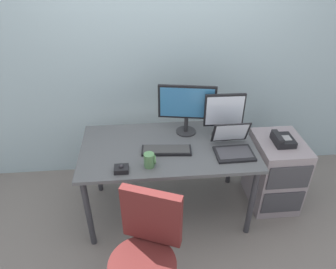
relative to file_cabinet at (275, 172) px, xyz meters
name	(u,v)px	position (x,y,z in m)	size (l,w,h in m)	color
ground_plane	(168,209)	(-1.03, -0.04, -0.35)	(8.00, 8.00, 0.00)	slate
back_wall	(161,43)	(-1.03, 0.70, 1.05)	(6.00, 0.10, 2.80)	#98B0B7
desk	(168,154)	(-1.03, -0.04, 0.32)	(1.48, 0.79, 0.75)	#4A4C4F
file_cabinet	(275,172)	(0.00, 0.00, 0.00)	(0.42, 0.53, 0.70)	gray
desk_phone	(282,140)	(-0.01, -0.02, 0.38)	(0.17, 0.20, 0.09)	black
office_chair	(146,264)	(-1.25, -0.93, 0.09)	(0.53, 0.55, 0.95)	black
monitor_main	(187,105)	(-0.85, 0.17, 0.67)	(0.49, 0.18, 0.46)	#262628
monitor_side	(224,114)	(-0.54, 0.08, 0.62)	(0.34, 0.18, 0.41)	#262628
keyboard	(166,150)	(-1.05, -0.12, 0.41)	(0.42, 0.17, 0.03)	black
laptop	(233,146)	(-0.50, -0.16, 0.45)	(0.32, 0.31, 0.23)	black
trackball_mouse	(121,169)	(-1.41, -0.34, 0.42)	(0.11, 0.09, 0.07)	black
coffee_mug	(150,160)	(-1.19, -0.30, 0.46)	(0.09, 0.08, 0.12)	#4F814E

